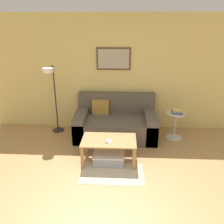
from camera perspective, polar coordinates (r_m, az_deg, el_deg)
wall_back at (r=5.36m, az=0.39°, el=9.27°), size 5.60×0.09×2.55m
area_rug at (r=4.07m, az=0.01°, el=-14.46°), size 1.05×0.63×0.01m
couch at (r=5.18m, az=0.85°, el=-2.64°), size 1.72×0.98×0.87m
coffee_table at (r=4.22m, az=-0.73°, el=-7.59°), size 0.95×0.58×0.42m
storage_bin at (r=4.31m, az=-0.76°, el=-10.81°), size 0.55×0.44×0.19m
floor_lamp at (r=5.11m, az=-14.32°, el=5.43°), size 0.26×0.58×1.51m
side_table at (r=5.20m, az=14.95°, el=-2.59°), size 0.40×0.40×0.58m
book_stack at (r=5.09m, az=15.42°, el=0.13°), size 0.25×0.21×0.08m
remote_control at (r=4.12m, az=-1.00°, el=-6.95°), size 0.09×0.15×0.02m
cell_phone at (r=4.12m, az=-0.59°, el=-7.04°), size 0.12×0.15×0.01m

